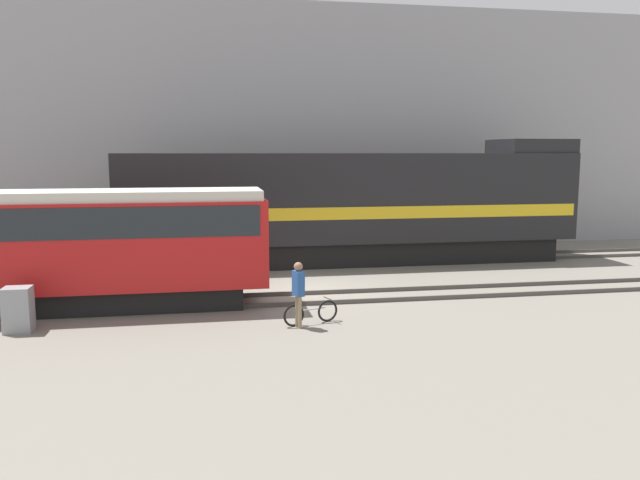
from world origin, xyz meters
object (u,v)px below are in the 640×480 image
Objects in this scene: signal_box at (18,310)px; person at (298,288)px; streetcar at (49,243)px; bicycle at (311,313)px; freight_locomotive at (355,206)px.

person is at bearing -7.09° from signal_box.
streetcar is 7.94× the size of bicycle.
bicycle is at bearing -20.84° from streetcar.
signal_box is at bearing 172.91° from person.
streetcar is at bearing 80.69° from signal_box.
freight_locomotive is 11.95× the size of bicycle.
person reaches higher than bicycle.
person is 1.50× the size of signal_box.
person is (6.99, -3.08, -0.95)m from streetcar.
person is (-3.81, -9.52, -1.35)m from freight_locomotive.
freight_locomotive reaches higher than bicycle.
bicycle is 1.34× the size of signal_box.
freight_locomotive is 14.22m from signal_box.
streetcar is at bearing -149.21° from freight_locomotive.
freight_locomotive is 12.58m from streetcar.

